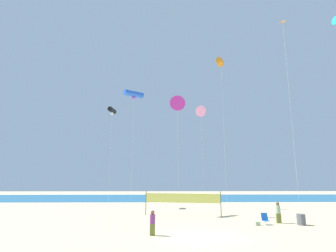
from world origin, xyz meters
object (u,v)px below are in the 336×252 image
object	(u,v)px
kite_black_tube	(112,111)
beachgoer_sage_shirt	(278,212)
kite_blue_tube	(134,94)
kite_orange_delta	(221,62)
volleyball_net	(182,199)
kite_magenta_delta	(177,104)
trash_barrel	(301,220)
kite_orange_diamond	(283,31)
kite_pink_delta	(201,112)
beach_handbag	(258,224)
folding_beach_chair	(265,219)
beachgoer_plum_shirt	(152,222)

from	to	relation	value
kite_black_tube	beachgoer_sage_shirt	bearing A→B (deg)	-38.23
kite_blue_tube	kite_orange_delta	bearing A→B (deg)	-2.79
beachgoer_sage_shirt	volleyball_net	distance (m)	8.87
volleyball_net	kite_magenta_delta	world-z (taller)	kite_magenta_delta
kite_magenta_delta	kite_orange_delta	size ratio (longest dim) A/B	0.71
trash_barrel	kite_orange_diamond	world-z (taller)	kite_orange_diamond
kite_pink_delta	kite_blue_tube	distance (m)	10.29
beach_handbag	beachgoer_sage_shirt	bearing A→B (deg)	28.65
volleyball_net	kite_pink_delta	distance (m)	13.87
kite_orange_diamond	kite_pink_delta	xyz separation A→B (m)	(-5.00, 14.83, -3.34)
folding_beach_chair	kite_black_tube	bearing A→B (deg)	169.59
kite_blue_tube	folding_beach_chair	bearing A→B (deg)	-31.30
kite_orange_delta	kite_blue_tube	distance (m)	10.91
folding_beach_chair	kite_magenta_delta	size ratio (longest dim) A/B	0.07
folding_beach_chair	beach_handbag	world-z (taller)	folding_beach_chair
kite_magenta_delta	kite_orange_delta	distance (m)	7.46
kite_orange_delta	kite_black_tube	bearing A→B (deg)	152.14
kite_black_tube	kite_orange_diamond	distance (m)	23.86
kite_black_tube	kite_pink_delta	bearing A→B (deg)	-5.79
beach_handbag	kite_pink_delta	xyz separation A→B (m)	(-2.33, 13.26, 12.46)
kite_blue_tube	beachgoer_sage_shirt	bearing A→B (deg)	-26.11
trash_barrel	kite_blue_tube	world-z (taller)	kite_blue_tube
kite_orange_diamond	beachgoer_sage_shirt	bearing A→B (deg)	99.67
beach_handbag	trash_barrel	bearing A→B (deg)	3.12
trash_barrel	beach_handbag	xyz separation A→B (m)	(-3.59, -0.20, -0.28)
beach_handbag	kite_magenta_delta	distance (m)	14.58
beach_handbag	kite_magenta_delta	size ratio (longest dim) A/B	0.03
beachgoer_plum_shirt	trash_barrel	world-z (taller)	beachgoer_plum_shirt
trash_barrel	kite_blue_tube	xyz separation A→B (m)	(-14.52, 7.43, 12.79)
beachgoer_plum_shirt	volleyball_net	distance (m)	9.36
kite_magenta_delta	kite_blue_tube	size ratio (longest dim) A/B	0.93
kite_magenta_delta	kite_black_tube	bearing A→B (deg)	137.46
kite_blue_tube	beachgoer_plum_shirt	bearing A→B (deg)	-76.18
kite_orange_delta	kite_blue_tube	bearing A→B (deg)	177.21
folding_beach_chair	kite_blue_tube	size ratio (longest dim) A/B	0.07
volleyball_net	kite_pink_delta	xyz separation A→B (m)	(3.24, 7.84, 10.98)
kite_orange_diamond	kite_magenta_delta	bearing A→B (deg)	136.95
volleyball_net	beach_handbag	xyz separation A→B (m)	(5.57, -5.42, -1.48)
beachgoer_plum_shirt	kite_black_tube	distance (m)	22.72
kite_black_tube	folding_beach_chair	bearing A→B (deg)	-42.10
kite_magenta_delta	kite_orange_diamond	xyz separation A→B (m)	(8.60, -8.04, 4.15)
kite_blue_tube	beach_handbag	bearing A→B (deg)	-34.91
beachgoer_sage_shirt	folding_beach_chair	world-z (taller)	beachgoer_sage_shirt
beachgoer_sage_shirt	beachgoer_plum_shirt	distance (m)	11.41
kite_black_tube	trash_barrel	bearing A→B (deg)	-38.04
kite_blue_tube	trash_barrel	bearing A→B (deg)	-27.11
beachgoer_sage_shirt	trash_barrel	size ratio (longest dim) A/B	2.01
kite_orange_diamond	kite_pink_delta	world-z (taller)	kite_orange_diamond
beachgoer_plum_shirt	kite_magenta_delta	distance (m)	15.00
beachgoer_sage_shirt	kite_orange_delta	world-z (taller)	kite_orange_delta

